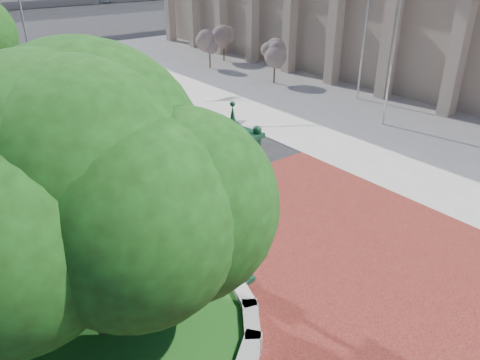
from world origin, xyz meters
name	(u,v)px	position (x,y,z in m)	size (l,w,h in m)	color
ground	(275,259)	(0.00, 0.00, 0.00)	(200.00, 200.00, 0.00)	black
plaza	(301,276)	(0.00, -1.00, 0.02)	(12.00, 12.00, 0.04)	maroon
sidewalk	(360,89)	(16.00, 10.00, 0.02)	(20.00, 50.00, 0.04)	#9E9B93
planter_wall	(194,290)	(-2.71, 0.00, 0.27)	(2.96, 6.77, 0.54)	#9E9B93
grass_bed	(106,335)	(-5.00, 0.00, 0.20)	(6.10, 6.10, 0.40)	#144513
civic_building	(414,4)	(23.60, 12.00, 4.33)	(17.35, 44.00, 8.60)	tan
tree_planter	(82,194)	(-5.00, 0.00, 3.72)	(5.20, 5.20, 6.33)	#38281C
post_clock	(233,193)	(-1.53, -0.08, 2.63)	(1.13, 1.13, 4.80)	black
flagpole_a	(367,8)	(14.16, 8.72, 5.00)	(1.53, 0.17, 9.76)	silver
flagpole_b	(398,20)	(11.68, 5.08, 4.96)	(1.43, 0.67, 9.68)	silver
shrub_near	(275,59)	(12.70, 14.32, 1.59)	(1.20, 1.20, 2.20)	#38281C
shrub_mid	(210,46)	(11.92, 20.44, 1.59)	(1.20, 1.20, 2.20)	#38281C
shrub_far	(224,40)	(14.14, 21.75, 1.59)	(1.20, 1.20, 2.20)	#38281C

